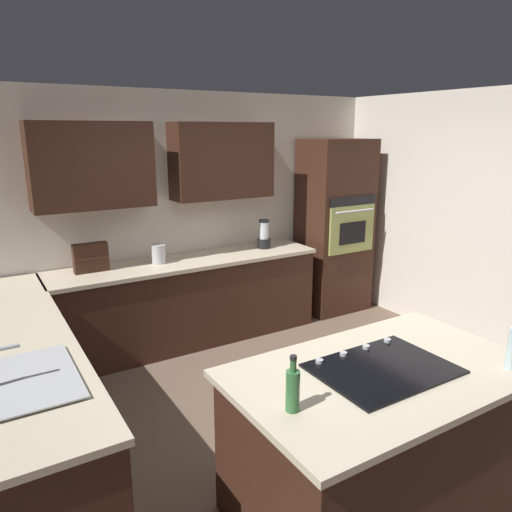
% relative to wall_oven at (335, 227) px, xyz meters
% --- Properties ---
extents(ground_plane, '(14.00, 14.00, 0.00)m').
position_rel_wall_oven_xyz_m(ground_plane, '(1.85, 1.72, -1.05)').
color(ground_plane, brown).
extents(wall_back, '(6.00, 0.44, 2.60)m').
position_rel_wall_oven_xyz_m(wall_back, '(1.93, -0.32, 0.41)').
color(wall_back, silver).
rests_on(wall_back, ground).
extents(wall_left, '(0.10, 4.00, 2.60)m').
position_rel_wall_oven_xyz_m(wall_left, '(-0.60, 1.42, 0.25)').
color(wall_left, silver).
rests_on(wall_left, ground).
extents(lower_cabinets_back, '(2.80, 0.60, 0.86)m').
position_rel_wall_oven_xyz_m(lower_cabinets_back, '(1.95, -0.00, -0.62)').
color(lower_cabinets_back, '#381E14').
rests_on(lower_cabinets_back, ground).
extents(countertop_back, '(2.84, 0.64, 0.04)m').
position_rel_wall_oven_xyz_m(countertop_back, '(1.95, -0.00, -0.17)').
color(countertop_back, beige).
rests_on(countertop_back, lower_cabinets_back).
extents(lower_cabinets_side, '(0.60, 2.90, 0.86)m').
position_rel_wall_oven_xyz_m(lower_cabinets_side, '(3.67, 1.17, -0.62)').
color(lower_cabinets_side, '#381E14').
rests_on(lower_cabinets_side, ground).
extents(countertop_side, '(0.64, 2.94, 0.04)m').
position_rel_wall_oven_xyz_m(countertop_side, '(3.67, 1.17, -0.17)').
color(countertop_side, beige).
rests_on(countertop_side, lower_cabinets_side).
extents(island_base, '(1.64, 0.96, 0.86)m').
position_rel_wall_oven_xyz_m(island_base, '(1.97, 2.75, -0.62)').
color(island_base, '#381E14').
rests_on(island_base, ground).
extents(island_top, '(1.72, 1.04, 0.04)m').
position_rel_wall_oven_xyz_m(island_top, '(1.97, 2.75, -0.17)').
color(island_top, beige).
rests_on(island_top, island_base).
extents(wall_oven, '(0.80, 0.66, 2.10)m').
position_rel_wall_oven_xyz_m(wall_oven, '(0.00, 0.00, 0.00)').
color(wall_oven, '#381E14').
rests_on(wall_oven, ground).
extents(sink_unit, '(0.46, 0.70, 0.23)m').
position_rel_wall_oven_xyz_m(sink_unit, '(3.68, 1.87, -0.13)').
color(sink_unit, '#515456').
rests_on(sink_unit, countertop_side).
extents(cooktop, '(0.76, 0.56, 0.03)m').
position_rel_wall_oven_xyz_m(cooktop, '(1.97, 2.74, -0.14)').
color(cooktop, black).
rests_on(cooktop, island_top).
extents(blender, '(0.15, 0.15, 0.33)m').
position_rel_wall_oven_xyz_m(blender, '(1.00, -0.04, -0.01)').
color(blender, black).
rests_on(blender, countertop_back).
extents(spice_rack, '(0.32, 0.11, 0.28)m').
position_rel_wall_oven_xyz_m(spice_rack, '(2.90, -0.08, -0.01)').
color(spice_rack, '#381E14').
rests_on(spice_rack, countertop_back).
extents(kettle, '(0.14, 0.14, 0.19)m').
position_rel_wall_oven_xyz_m(kettle, '(2.25, -0.04, -0.06)').
color(kettle, '#B7BABF').
rests_on(kettle, countertop_back).
extents(oil_bottle, '(0.07, 0.07, 0.29)m').
position_rel_wall_oven_xyz_m(oil_bottle, '(2.64, 2.82, -0.04)').
color(oil_bottle, '#336B38').
rests_on(oil_bottle, island_top).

